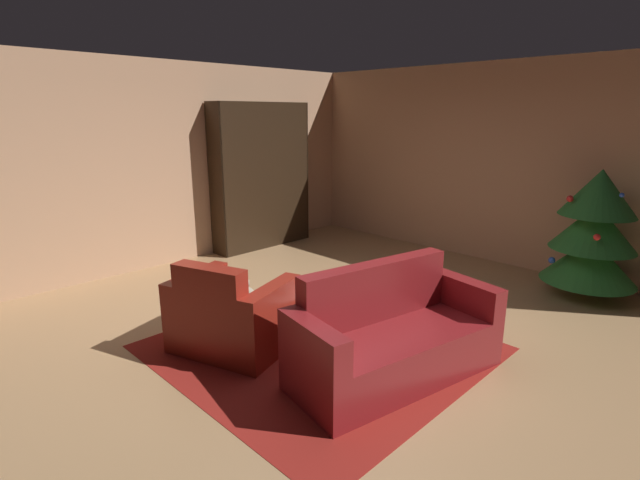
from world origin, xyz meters
TOP-DOWN VIEW (x-y plane):
  - ground_plane at (0.00, 0.00)m, footprint 7.99×7.99m
  - wall_back at (0.00, 3.36)m, footprint 6.51×0.06m
  - wall_left at (-3.22, 0.00)m, footprint 0.06×6.78m
  - area_rug at (0.15, -0.34)m, footprint 2.63×2.56m
  - bookshelf_unit at (-2.97, 1.62)m, footprint 0.36×1.69m
  - armchair_red at (-0.42, -0.91)m, footprint 1.18×1.05m
  - couch_red at (0.88, -0.23)m, footprint 1.06×1.88m
  - coffee_table at (0.22, -0.21)m, footprint 0.68×0.68m
  - book_stack_on_table at (0.22, -0.22)m, footprint 0.23×0.20m
  - bottle_on_table at (0.41, -0.21)m, footprint 0.07×0.07m
  - decorated_tree at (1.45, 2.81)m, footprint 1.03×1.03m

SIDE VIEW (x-z plane):
  - ground_plane at x=0.00m, z-range 0.00..0.00m
  - area_rug at x=0.15m, z-range 0.00..0.01m
  - couch_red at x=0.88m, z-range -0.14..0.76m
  - armchair_red at x=-0.42m, z-range -0.12..0.74m
  - coffee_table at x=0.22m, z-range 0.17..0.60m
  - book_stack_on_table at x=0.22m, z-range 0.43..0.54m
  - bottle_on_table at x=0.41m, z-range 0.40..0.65m
  - decorated_tree at x=1.45m, z-range 0.03..1.52m
  - bookshelf_unit at x=-2.97m, z-range 0.00..2.25m
  - wall_back at x=0.00m, z-range 0.00..2.78m
  - wall_left at x=-3.22m, z-range 0.00..2.78m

